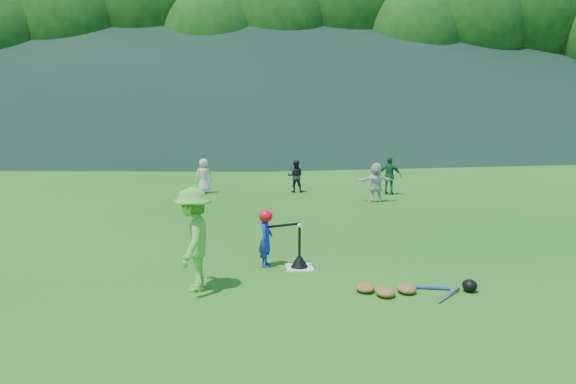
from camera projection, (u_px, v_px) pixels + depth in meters
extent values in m
plane|color=#1A5513|center=(299.00, 268.00, 9.50)|extent=(120.00, 120.00, 0.00)
cube|color=silver|center=(299.00, 267.00, 9.50)|extent=(0.45, 0.45, 0.02)
sphere|color=white|center=(300.00, 226.00, 9.38)|extent=(0.08, 0.08, 0.08)
imported|color=#172CA0|center=(266.00, 239.00, 9.55)|extent=(0.30, 0.39, 0.95)
imported|color=#53BD37|center=(193.00, 239.00, 8.31)|extent=(0.66, 1.05, 1.55)
imported|color=beige|center=(204.00, 176.00, 17.09)|extent=(0.61, 0.50, 1.06)
imported|color=black|center=(295.00, 176.00, 17.28)|extent=(0.52, 0.42, 1.00)
imported|color=#1A5730|center=(390.00, 176.00, 16.81)|extent=(0.73, 0.54, 1.16)
imported|color=silver|center=(376.00, 182.00, 15.59)|extent=(1.03, 0.33, 1.11)
cone|color=black|center=(299.00, 262.00, 9.49)|extent=(0.30, 0.30, 0.18)
cylinder|color=black|center=(299.00, 242.00, 9.43)|extent=(0.04, 0.04, 0.50)
ellipsoid|color=red|center=(266.00, 216.00, 9.48)|extent=(0.24, 0.26, 0.22)
cylinder|color=black|center=(283.00, 225.00, 9.57)|extent=(0.61, 0.20, 0.07)
ellipsoid|color=olive|center=(385.00, 292.00, 8.13)|extent=(0.28, 0.34, 0.13)
ellipsoid|color=olive|center=(406.00, 289.00, 8.27)|extent=(0.28, 0.34, 0.13)
ellipsoid|color=olive|center=(365.00, 287.00, 8.33)|extent=(0.28, 0.34, 0.13)
cylinder|color=silver|center=(448.00, 295.00, 8.10)|extent=(0.54, 0.56, 0.06)
cylinder|color=#263FA5|center=(427.00, 288.00, 8.43)|extent=(0.67, 0.20, 0.05)
ellipsoid|color=black|center=(470.00, 286.00, 8.32)|extent=(0.22, 0.24, 0.19)
cube|color=gray|center=(258.00, 134.00, 36.96)|extent=(70.00, 0.03, 1.20)
cube|color=yellow|center=(258.00, 124.00, 36.85)|extent=(70.00, 0.08, 0.08)
cylinder|color=gray|center=(258.00, 134.00, 36.96)|extent=(0.07, 0.07, 1.30)
cylinder|color=#382314|center=(6.00, 118.00, 39.39)|extent=(0.56, 0.56, 3.18)
ellipsoid|color=#164711|center=(0.00, 44.00, 38.57)|extent=(6.92, 6.92, 7.95)
cylinder|color=#382314|center=(82.00, 113.00, 41.18)|extent=(0.56, 0.56, 3.78)
ellipsoid|color=#164711|center=(77.00, 29.00, 40.21)|extent=(8.21, 8.21, 9.44)
cylinder|color=#382314|center=(151.00, 109.00, 42.98)|extent=(0.56, 0.56, 4.38)
ellipsoid|color=#164711|center=(148.00, 15.00, 41.86)|extent=(9.50, 9.50, 10.92)
cylinder|color=#382314|center=(212.00, 117.00, 40.48)|extent=(0.56, 0.56, 3.22)
ellipsoid|color=#164711|center=(211.00, 44.00, 39.66)|extent=(6.99, 6.99, 8.04)
cylinder|color=#382314|center=(277.00, 112.00, 42.28)|extent=(0.56, 0.56, 3.81)
ellipsoid|color=#164711|center=(277.00, 30.00, 41.30)|extent=(8.28, 8.28, 9.53)
cylinder|color=#382314|center=(337.00, 108.00, 44.07)|extent=(0.56, 0.56, 4.41)
ellipsoid|color=#164711|center=(338.00, 16.00, 42.94)|extent=(9.58, 9.58, 11.01)
cylinder|color=#382314|center=(408.00, 116.00, 41.58)|extent=(0.56, 0.56, 3.25)
ellipsoid|color=#164711|center=(410.00, 45.00, 40.75)|extent=(7.07, 7.07, 8.13)
cylinder|color=#382314|center=(463.00, 112.00, 43.37)|extent=(0.56, 0.56, 3.85)
ellipsoid|color=#164711|center=(467.00, 30.00, 42.39)|extent=(8.36, 8.36, 9.61)
cylinder|color=#382314|center=(514.00, 108.00, 45.17)|extent=(0.56, 0.56, 4.44)
ellipsoid|color=#164711|center=(520.00, 17.00, 44.03)|extent=(9.65, 9.65, 11.10)
cone|color=black|center=(249.00, 16.00, 88.58)|extent=(140.00, 140.00, 32.00)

